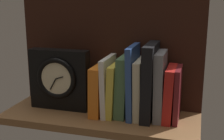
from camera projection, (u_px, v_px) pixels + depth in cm
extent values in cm
cube|color=brown|center=(100.00, 118.00, 109.30)|extent=(68.33, 24.83, 2.50)
cube|color=black|center=(110.00, 53.00, 115.23)|extent=(68.33, 1.20, 39.41)
cube|color=orange|center=(100.00, 89.00, 109.81)|extent=(3.92, 16.12, 17.23)
cube|color=silver|center=(109.00, 85.00, 108.65)|extent=(2.39, 15.55, 20.13)
cube|color=gold|center=(115.00, 89.00, 108.25)|extent=(3.20, 15.09, 18.12)
cube|color=#476B44|center=(124.00, 86.00, 107.03)|extent=(4.46, 13.23, 20.82)
cube|color=#2D4C8E|center=(133.00, 81.00, 105.73)|extent=(2.63, 15.40, 24.55)
cube|color=beige|center=(140.00, 88.00, 105.62)|extent=(2.77, 14.33, 19.95)
cube|color=black|center=(150.00, 81.00, 104.08)|extent=(3.78, 16.63, 25.42)
cube|color=gray|center=(160.00, 86.00, 103.44)|extent=(3.33, 12.88, 22.86)
cube|color=red|center=(170.00, 94.00, 103.15)|extent=(3.42, 13.56, 18.06)
cube|color=maroon|center=(178.00, 94.00, 102.45)|extent=(1.69, 12.61, 17.99)
cube|color=black|center=(60.00, 79.00, 112.68)|extent=(21.91, 4.65, 21.91)
torus|color=black|center=(56.00, 78.00, 109.88)|extent=(14.96, 1.84, 14.96)
cylinder|color=beige|center=(56.00, 78.00, 109.88)|extent=(12.07, 0.60, 12.07)
cube|color=black|center=(59.00, 78.00, 108.92)|extent=(2.90, 0.30, 1.21)
cube|color=black|center=(53.00, 84.00, 110.23)|extent=(2.59, 0.30, 4.25)
torus|color=black|center=(56.00, 55.00, 108.20)|extent=(2.44, 0.44, 2.44)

